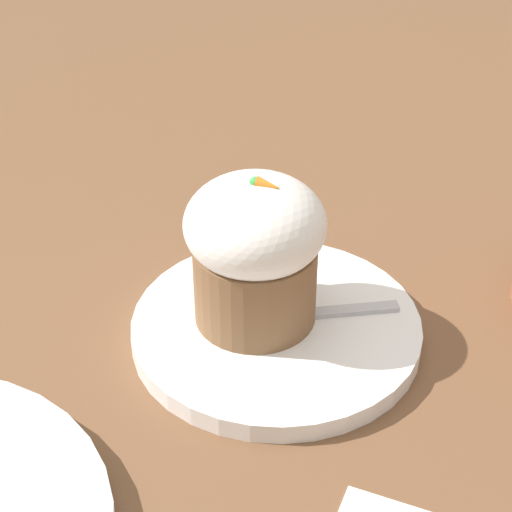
% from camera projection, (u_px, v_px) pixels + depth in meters
% --- Properties ---
extents(ground_plane, '(4.00, 4.00, 0.00)m').
position_uv_depth(ground_plane, '(276.00, 336.00, 0.64)').
color(ground_plane, brown).
extents(dessert_plate, '(0.21, 0.21, 0.02)m').
position_uv_depth(dessert_plate, '(276.00, 329.00, 0.64)').
color(dessert_plate, white).
rests_on(dessert_plate, ground_plane).
extents(carrot_cake, '(0.10, 0.10, 0.12)m').
position_uv_depth(carrot_cake, '(256.00, 248.00, 0.60)').
color(carrot_cake, brown).
rests_on(carrot_cake, dessert_plate).
extents(spoon, '(0.12, 0.08, 0.01)m').
position_uv_depth(spoon, '(279.00, 315.00, 0.63)').
color(spoon, '#B7B7BC').
rests_on(spoon, dessert_plate).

